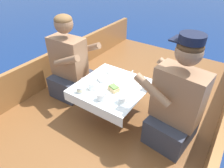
{
  "coord_description": "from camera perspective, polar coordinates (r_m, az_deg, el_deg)",
  "views": [
    {
      "loc": [
        0.91,
        -1.44,
        1.74
      ],
      "look_at": [
        0.0,
        -0.1,
        0.64
      ],
      "focal_mm": 32.0,
      "sensor_mm": 36.0,
      "label": 1
    }
  ],
  "objects": [
    {
      "name": "coffee_cup_starboard",
      "position": [
        1.76,
        2.77,
        -4.42
      ],
      "size": [
        0.1,
        0.07,
        0.06
      ],
      "color": "white",
      "rests_on": "cockpit_table"
    },
    {
      "name": "person_port",
      "position": [
        2.37,
        -12.02,
        5.27
      ],
      "size": [
        0.53,
        0.45,
        0.96
      ],
      "rotation": [
        0.0,
        0.0,
        0.04
      ],
      "color": "#333847",
      "rests_on": "boat_deck"
    },
    {
      "name": "plate_sandwich",
      "position": [
        1.9,
        0.5,
        -1.88
      ],
      "size": [
        0.19,
        0.19,
        0.01
      ],
      "color": "white",
      "rests_on": "cockpit_table"
    },
    {
      "name": "coffee_cup_center",
      "position": [
        1.78,
        -3.19,
        -3.55
      ],
      "size": [
        0.1,
        0.07,
        0.06
      ],
      "color": "white",
      "rests_on": "cockpit_table"
    },
    {
      "name": "utensil_spoon_center",
      "position": [
        2.07,
        -8.3,
        0.92
      ],
      "size": [
        0.14,
        0.12,
        0.01
      ],
      "rotation": [
        0.0,
        0.0,
        2.4
      ],
      "color": "silver",
      "rests_on": "cockpit_table"
    },
    {
      "name": "bowl_port_near",
      "position": [
        2.05,
        -2.38,
        1.74
      ],
      "size": [
        0.12,
        0.12,
        0.04
      ],
      "color": "white",
      "rests_on": "cockpit_table"
    },
    {
      "name": "boat_deck",
      "position": [
        2.35,
        1.35,
        -9.31
      ],
      "size": [
        2.1,
        3.73,
        0.24
      ],
      "primitive_type": "cube",
      "color": "brown",
      "rests_on": "ground_plane"
    },
    {
      "name": "cockpit_table",
      "position": [
        2.0,
        0.0,
        -1.45
      ],
      "size": [
        0.67,
        0.67,
        0.37
      ],
      "color": "#B2B2B7",
      "rests_on": "boat_deck"
    },
    {
      "name": "gunwale_starboard",
      "position": [
        1.94,
        28.37,
        -12.88
      ],
      "size": [
        0.06,
        3.73,
        0.42
      ],
      "primitive_type": "cube",
      "color": "#936033",
      "rests_on": "boat_deck"
    },
    {
      "name": "tin_can",
      "position": [
        1.9,
        -9.14,
        -1.57
      ],
      "size": [
        0.07,
        0.07,
        0.05
      ],
      "color": "silver",
      "rests_on": "cockpit_table"
    },
    {
      "name": "bowl_starboard_near",
      "position": [
        2.16,
        0.38,
        3.56
      ],
      "size": [
        0.13,
        0.13,
        0.04
      ],
      "color": "white",
      "rests_on": "cockpit_table"
    },
    {
      "name": "gunwale_port",
      "position": [
        2.74,
        -16.8,
        4.49
      ],
      "size": [
        0.06,
        3.73,
        0.42
      ],
      "primitive_type": "cube",
      "color": "#936033",
      "rests_on": "boat_deck"
    },
    {
      "name": "sandwich",
      "position": [
        1.89,
        0.5,
        -1.21
      ],
      "size": [
        0.12,
        0.1,
        0.05
      ],
      "rotation": [
        0.0,
        0.0,
        -0.34
      ],
      "color": "#E0BC7F",
      "rests_on": "plate_sandwich"
    },
    {
      "name": "plate_bread",
      "position": [
        2.01,
        6.21,
        0.17
      ],
      "size": [
        0.19,
        0.19,
        0.01
      ],
      "color": "white",
      "rests_on": "cockpit_table"
    },
    {
      "name": "utensil_knife_port",
      "position": [
        2.17,
        5.33,
        2.88
      ],
      "size": [
        0.04,
        0.17,
        0.0
      ],
      "rotation": [
        0.0,
        0.0,
        1.77
      ],
      "color": "silver",
      "rests_on": "cockpit_table"
    },
    {
      "name": "utensil_spoon_port",
      "position": [
        2.12,
        3.15,
        2.15
      ],
      "size": [
        0.17,
        0.03,
        0.01
      ],
      "rotation": [
        0.0,
        0.0,
        3.09
      ],
      "color": "silver",
      "rests_on": "cockpit_table"
    },
    {
      "name": "ground_plane",
      "position": [
        2.44,
        1.31,
        -11.37
      ],
      "size": [
        60.0,
        60.0,
        0.0
      ],
      "primitive_type": "plane",
      "color": "navy"
    },
    {
      "name": "coffee_cup_port",
      "position": [
        1.92,
        -5.65,
        -0.48
      ],
      "size": [
        0.1,
        0.07,
        0.07
      ],
      "color": "white",
      "rests_on": "cockpit_table"
    },
    {
      "name": "utensil_knife_starboard",
      "position": [
        2.19,
        -2.45,
        3.29
      ],
      "size": [
        0.17,
        0.06,
        0.0
      ],
      "rotation": [
        0.0,
        0.0,
        2.83
      ],
      "color": "silver",
      "rests_on": "cockpit_table"
    },
    {
      "name": "person_starboard",
      "position": [
        1.78,
        17.85,
        -5.51
      ],
      "size": [
        0.56,
        0.49,
        1.03
      ],
      "rotation": [
        0.0,
        0.0,
        3.02
      ],
      "color": "#333847",
      "rests_on": "boat_deck"
    }
  ]
}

